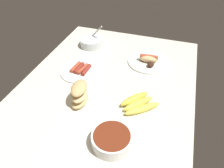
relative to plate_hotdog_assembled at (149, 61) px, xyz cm
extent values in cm
cube|color=silver|center=(-26.62, 17.08, -3.12)|extent=(120.00, 90.00, 3.00)
cylinder|color=white|center=(0.23, 0.10, -1.12)|extent=(24.39, 24.39, 1.00)
ellipsoid|color=#DBB77A|center=(0.23, 0.10, 1.58)|extent=(6.75, 11.45, 4.40)
cylinder|color=#AD472D|center=(0.23, 0.10, 2.79)|extent=(3.12, 10.65, 2.40)
ellipsoid|color=#381E14|center=(-4.83, -2.03, 0.78)|extent=(5.59, 5.27, 2.80)
ellipsoid|color=#DBB77A|center=(-43.86, 25.04, 0.18)|extent=(12.11, 7.50, 3.60)
ellipsoid|color=#E5C689|center=(-43.52, 25.08, 3.78)|extent=(13.10, 9.37, 3.60)
ellipsoid|color=tan|center=(-43.22, 25.00, 7.38)|extent=(12.90, 8.95, 3.60)
cylinder|color=silver|center=(8.43, 40.35, 1.01)|extent=(15.17, 15.17, 5.26)
cylinder|color=beige|center=(8.43, 40.35, 2.06)|extent=(13.35, 13.35, 2.37)
cube|color=#B7B7BC|center=(11.84, 38.45, 6.86)|extent=(4.38, 11.12, 12.29)
cylinder|color=white|center=(-20.38, 35.18, -1.12)|extent=(23.70, 23.70, 1.00)
cylinder|color=maroon|center=(-20.79, 31.67, 0.45)|extent=(9.62, 2.61, 2.14)
cylinder|color=#AD472D|center=(-20.52, 34.01, 0.45)|extent=(9.76, 3.91, 2.14)
cylinder|color=maroon|center=(-20.24, 36.35, 0.45)|extent=(9.66, 2.88, 2.14)
cylinder|color=#AD472D|center=(-19.96, 38.70, 0.45)|extent=(9.69, 3.06, 2.14)
cylinder|color=white|center=(-61.10, 3.30, 1.11)|extent=(16.24, 16.24, 5.45)
cylinder|color=maroon|center=(-61.10, 3.30, 3.43)|extent=(14.62, 14.62, 1.00)
ellipsoid|color=#E5D14C|center=(-39.91, -4.52, -0.01)|extent=(14.22, 16.02, 3.21)
ellipsoid|color=#E5D14C|center=(-37.53, -2.10, 0.17)|extent=(14.64, 13.49, 3.57)
ellipsoid|color=gold|center=(-35.15, 0.33, 0.34)|extent=(14.64, 13.09, 3.91)
camera|label=1|loc=(-108.77, -12.30, 71.75)|focal=34.27mm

